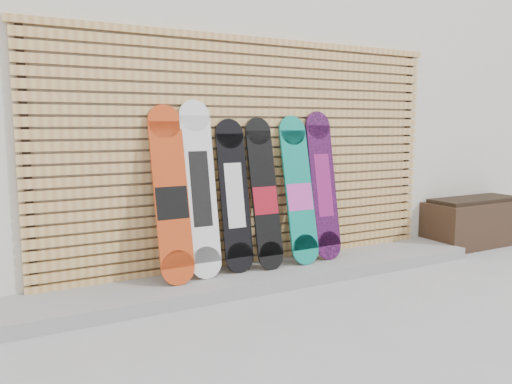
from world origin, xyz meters
TOP-DOWN VIEW (x-y plane):
  - ground at (0.00, 0.00)m, footprint 80.00×80.00m
  - building at (0.50, 3.50)m, footprint 12.00×5.00m
  - concrete_step at (-0.15, 0.68)m, footprint 4.60×0.70m
  - slat_wall at (-0.15, 0.97)m, footprint 4.26×0.08m
  - planter_box at (2.78, 0.73)m, footprint 1.31×0.54m
  - snowboard_0 at (-1.07, 0.76)m, footprint 0.30×0.36m
  - snowboard_1 at (-0.79, 0.79)m, footprint 0.29×0.31m
  - snowboard_2 at (-0.45, 0.80)m, footprint 0.28×0.28m
  - snowboard_3 at (-0.15, 0.77)m, footprint 0.27×0.34m
  - snowboard_4 at (0.24, 0.77)m, footprint 0.30×0.35m
  - snowboard_5 at (0.55, 0.79)m, footprint 0.29×0.31m

SIDE VIEW (x-z plane):
  - ground at x=0.00m, z-range 0.00..0.00m
  - concrete_step at x=-0.15m, z-range 0.00..0.12m
  - planter_box at x=2.78m, z-range -0.01..0.58m
  - snowboard_3 at x=-0.15m, z-range 0.11..1.53m
  - snowboard_2 at x=-0.45m, z-range 0.12..1.53m
  - snowboard_4 at x=0.24m, z-range 0.11..1.55m
  - snowboard_5 at x=0.55m, z-range 0.12..1.61m
  - snowboard_0 at x=-1.07m, z-range 0.11..1.64m
  - snowboard_1 at x=-0.79m, z-range 0.12..1.70m
  - slat_wall at x=-0.15m, z-range 0.06..2.35m
  - building at x=0.50m, z-range 0.00..3.60m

